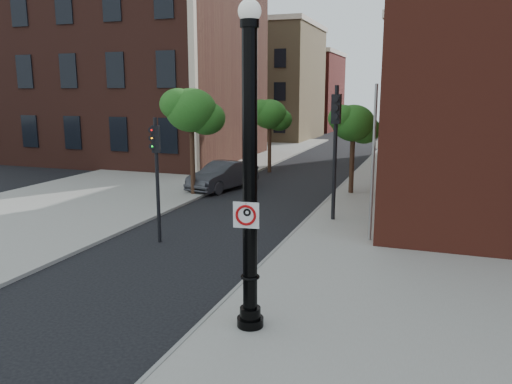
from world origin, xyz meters
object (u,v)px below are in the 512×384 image
at_px(parked_car, 223,176).
at_px(traffic_signal_right, 336,131).
at_px(lamppost, 250,188).
at_px(no_parking_sign, 246,215).
at_px(traffic_signal_left, 156,159).

height_order(parked_car, traffic_signal_right, traffic_signal_right).
relative_size(parked_car, traffic_signal_right, 0.84).
bearing_deg(traffic_signal_right, lamppost, -87.38).
height_order(no_parking_sign, parked_car, no_parking_sign).
distance_m(lamppost, parked_car, 16.50).
bearing_deg(traffic_signal_left, lamppost, -68.12).
relative_size(lamppost, no_parking_sign, 12.54).
xyz_separation_m(traffic_signal_left, traffic_signal_right, (5.19, 4.76, 0.74)).
bearing_deg(parked_car, lamppost, -49.92).
distance_m(parked_car, traffic_signal_left, 10.00).
height_order(lamppost, traffic_signal_right, lamppost).
relative_size(lamppost, traffic_signal_left, 1.60).
bearing_deg(traffic_signal_right, parked_car, 146.96).
distance_m(traffic_signal_left, traffic_signal_right, 7.08).
height_order(parked_car, traffic_signal_left, traffic_signal_left).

